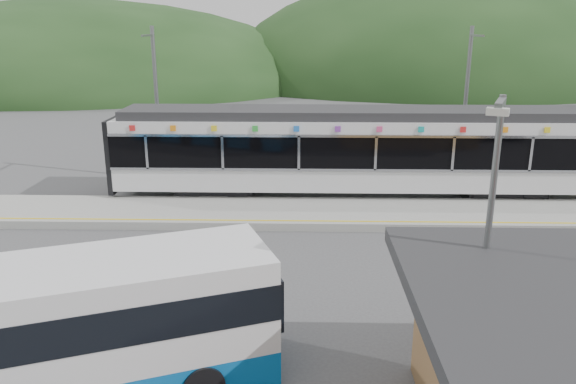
{
  "coord_description": "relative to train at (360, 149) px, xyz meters",
  "views": [
    {
      "loc": [
        -0.35,
        -16.95,
        7.04
      ],
      "look_at": [
        -0.81,
        1.0,
        1.68
      ],
      "focal_mm": 35.0,
      "sensor_mm": 36.0,
      "label": 1
    }
  ],
  "objects": [
    {
      "name": "train",
      "position": [
        0.0,
        0.0,
        0.0
      ],
      "size": [
        20.44,
        3.01,
        3.74
      ],
      "color": "black",
      "rests_on": "ground"
    },
    {
      "name": "catenary_mast_west",
      "position": [
        -9.04,
        2.56,
        1.58
      ],
      "size": [
        0.18,
        1.8,
        7.0
      ],
      "color": "slate",
      "rests_on": "ground"
    },
    {
      "name": "platform",
      "position": [
        -2.04,
        -2.7,
        -1.91
      ],
      "size": [
        26.0,
        3.2,
        0.3
      ],
      "primitive_type": "cube",
      "color": "#9E9E99",
      "rests_on": "ground"
    },
    {
      "name": "hills",
      "position": [
        4.14,
        -0.71,
        -2.06
      ],
      "size": [
        146.0,
        149.0,
        26.0
      ],
      "color": "#1E3D19",
      "rests_on": "ground"
    },
    {
      "name": "catenary_mast_east",
      "position": [
        4.96,
        2.56,
        1.58
      ],
      "size": [
        0.18,
        1.8,
        7.0
      ],
      "color": "slate",
      "rests_on": "ground"
    },
    {
      "name": "lamp_post",
      "position": [
        1.1,
        -13.14,
        1.44
      ],
      "size": [
        0.49,
        1.09,
        5.87
      ],
      "rotation": [
        0.0,
        0.0,
        -0.4
      ],
      "color": "slate",
      "rests_on": "ground"
    },
    {
      "name": "ground",
      "position": [
        -2.04,
        -6.0,
        -2.06
      ],
      "size": [
        120.0,
        120.0,
        0.0
      ],
      "primitive_type": "plane",
      "color": "#4C4C4F",
      "rests_on": "ground"
    },
    {
      "name": "bus",
      "position": [
        -7.91,
        -13.96,
        -0.74
      ],
      "size": [
        10.28,
        5.78,
        2.76
      ],
      "rotation": [
        0.0,
        0.0,
        0.36
      ],
      "color": "#0B61B2",
      "rests_on": "ground"
    },
    {
      "name": "yellow_line",
      "position": [
        -2.04,
        -4.0,
        -1.76
      ],
      "size": [
        26.0,
        0.1,
        0.01
      ],
      "primitive_type": "cube",
      "color": "yellow",
      "rests_on": "platform"
    }
  ]
}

